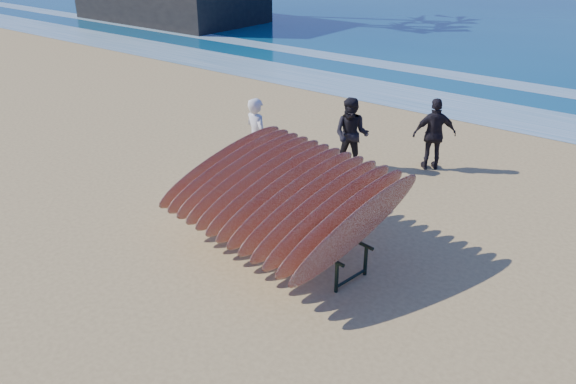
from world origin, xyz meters
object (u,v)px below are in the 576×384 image
object	(u,v)px
surfboard_rack	(283,193)
person_white	(257,138)
person_dark_b	(434,134)
person_dark_a	(351,135)

from	to	relation	value
surfboard_rack	person_white	distance (m)	2.97
person_dark_b	surfboard_rack	bearing A→B (deg)	45.16
surfboard_rack	person_white	xyz separation A→B (m)	(-2.23, 1.96, -0.13)
person_white	surfboard_rack	bearing A→B (deg)	154.00
surfboard_rack	person_white	world-z (taller)	person_white
person_dark_a	surfboard_rack	bearing A→B (deg)	-92.91
surfboard_rack	person_dark_b	size ratio (longest dim) A/B	2.28
person_white	person_dark_b	xyz separation A→B (m)	(2.75, 2.60, -0.06)
surfboard_rack	person_dark_b	world-z (taller)	surfboard_rack
surfboard_rack	person_dark_b	xyz separation A→B (m)	(0.52, 4.56, -0.19)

